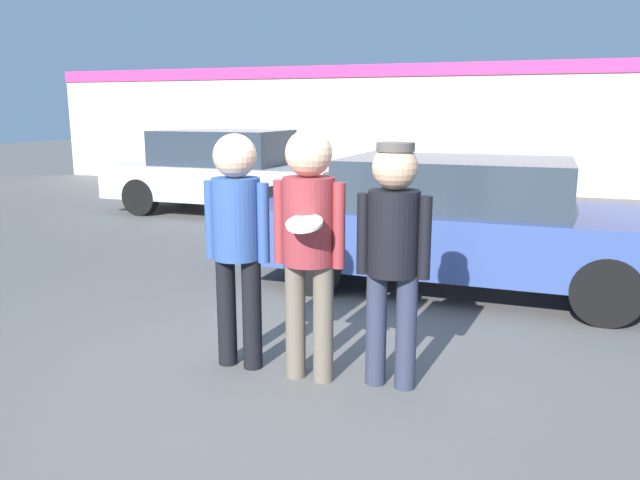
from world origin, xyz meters
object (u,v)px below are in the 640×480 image
person_right (393,242)px  parked_car_near (460,223)px  parked_car_far (227,172)px  shrub (387,169)px  person_middle_with_frisbee (309,231)px  person_left (237,229)px

person_right → parked_car_near: person_right is taller
parked_car_near → parked_car_far: bearing=143.1°
parked_car_near → shrub: size_ratio=4.27×
person_middle_with_frisbee → parked_car_far: size_ratio=0.40×
parked_car_near → shrub: 8.22m
shrub → person_right: bearing=-75.7°
person_middle_with_frisbee → shrub: bearing=101.1°
person_left → parked_car_near: person_left is taller
parked_car_far → shrub: parked_car_far is taller
person_right → parked_car_far: person_right is taller
person_middle_with_frisbee → parked_car_near: 2.98m
parked_car_near → person_middle_with_frisbee: bearing=-103.6°
parked_car_far → shrub: bearing=61.7°
parked_car_near → shrub: (-2.77, 7.73, -0.19)m
person_right → parked_car_near: 2.81m
person_middle_with_frisbee → parked_car_near: (0.70, 2.87, -0.39)m
person_left → person_right: 1.20m
parked_car_near → parked_car_far: size_ratio=1.02×
person_middle_with_frisbee → shrub: 10.82m
person_middle_with_frisbee → parked_car_near: person_middle_with_frisbee is taller
parked_car_far → person_left: bearing=-60.9°
person_left → parked_car_near: bearing=65.5°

